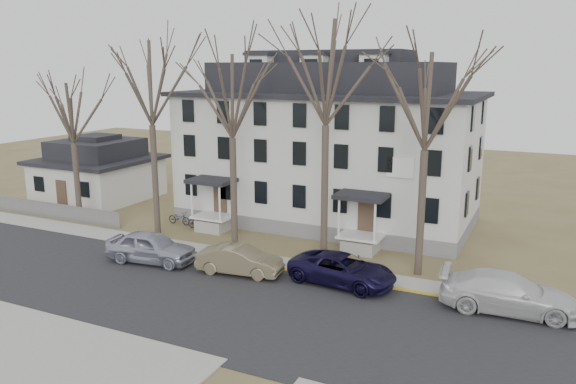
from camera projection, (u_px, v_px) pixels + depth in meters
The scene contains 18 objects.
ground at pixel (218, 324), 24.48m from camera, with size 120.00×120.00×0.00m, color brown.
main_road at pixel (242, 307), 26.24m from camera, with size 120.00×10.00×0.04m, color #27272A.
far_sidewalk at pixel (295, 266), 31.53m from camera, with size 120.00×2.00×0.08m, color #A09F97.
yellow_curb at pixel (377, 287), 28.64m from camera, with size 14.00×0.25×0.06m, color gold.
boarding_house at pixel (328, 147), 39.95m from camera, with size 20.80×12.36×12.05m.
small_house at pixel (98, 172), 47.30m from camera, with size 8.70×8.70×5.00m.
fence at pixel (47, 218), 41.66m from camera, with size 14.00×0.06×1.20m, color gray.
tree_far_left at pixel (150, 77), 35.45m from camera, with size 8.40×8.40×13.72m.
tree_mid_left at pixel (232, 90), 33.10m from camera, with size 7.80×7.80×12.74m.
tree_center at pixel (326, 65), 30.26m from camera, with size 9.00×9.00×14.70m.
tree_mid_right at pixel (428, 95), 28.27m from camera, with size 7.80×7.80×12.74m.
tree_bungalow at pixel (71, 109), 38.88m from camera, with size 6.60×6.60×10.78m.
car_silver at pixel (151, 248), 31.97m from camera, with size 2.10×5.23×1.78m, color #A4A8B9.
car_tan at pixel (240, 261), 30.20m from camera, with size 1.63×4.66×1.54m, color #73674B.
car_navy at pixel (342, 270), 28.78m from camera, with size 2.57×5.57×1.55m, color black.
car_white at pixel (509, 294), 25.53m from camera, with size 2.47×6.08×1.77m, color silver.
bicycle_left at pixel (179, 218), 39.66m from camera, with size 0.62×1.79×0.94m, color black.
bicycle_right at pixel (198, 223), 38.52m from camera, with size 0.47×1.67×1.01m, color black.
Camera 1 is at (12.47, -19.11, 11.02)m, focal length 35.00 mm.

